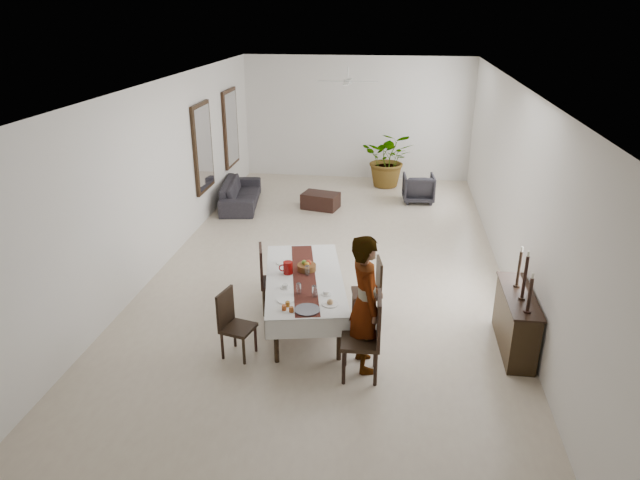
# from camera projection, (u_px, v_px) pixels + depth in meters

# --- Properties ---
(floor) EXTENTS (6.00, 12.00, 0.00)m
(floor) POSITION_uv_depth(u_px,v_px,m) (330.00, 269.00, 10.18)
(floor) COLOR beige
(floor) RESTS_ON ground
(ceiling) EXTENTS (6.00, 12.00, 0.02)m
(ceiling) POSITION_uv_depth(u_px,v_px,m) (331.00, 85.00, 8.97)
(ceiling) COLOR silver
(ceiling) RESTS_ON wall_back
(wall_back) EXTENTS (6.00, 0.02, 3.20)m
(wall_back) POSITION_uv_depth(u_px,v_px,m) (357.00, 119.00, 15.08)
(wall_back) COLOR white
(wall_back) RESTS_ON floor
(wall_front) EXTENTS (6.00, 0.02, 3.20)m
(wall_front) POSITION_uv_depth(u_px,v_px,m) (233.00, 420.00, 4.08)
(wall_front) COLOR white
(wall_front) RESTS_ON floor
(wall_left) EXTENTS (0.02, 12.00, 3.20)m
(wall_left) POSITION_uv_depth(u_px,v_px,m) (160.00, 176.00, 9.95)
(wall_left) COLOR white
(wall_left) RESTS_ON floor
(wall_right) EXTENTS (0.02, 12.00, 3.20)m
(wall_right) POSITION_uv_depth(u_px,v_px,m) (515.00, 190.00, 9.21)
(wall_right) COLOR white
(wall_right) RESTS_ON floor
(dining_table_top) EXTENTS (1.35, 2.37, 0.05)m
(dining_table_top) POSITION_uv_depth(u_px,v_px,m) (304.00, 279.00, 8.27)
(dining_table_top) COLOR black
(dining_table_top) RESTS_ON table_leg_fl
(table_leg_fl) EXTENTS (0.08, 0.08, 0.65)m
(table_leg_fl) POSITION_uv_depth(u_px,v_px,m) (276.00, 340.00, 7.40)
(table_leg_fl) COLOR black
(table_leg_fl) RESTS_ON floor
(table_leg_fr) EXTENTS (0.08, 0.08, 0.65)m
(table_leg_fr) POSITION_uv_depth(u_px,v_px,m) (339.00, 338.00, 7.45)
(table_leg_fr) COLOR black
(table_leg_fr) RESTS_ON floor
(table_leg_bl) EXTENTS (0.08, 0.08, 0.65)m
(table_leg_bl) POSITION_uv_depth(u_px,v_px,m) (277.00, 271.00, 9.36)
(table_leg_bl) COLOR black
(table_leg_bl) RESTS_ON floor
(table_leg_br) EXTENTS (0.08, 0.08, 0.65)m
(table_leg_br) POSITION_uv_depth(u_px,v_px,m) (327.00, 269.00, 9.41)
(table_leg_br) COLOR black
(table_leg_br) RESTS_ON floor
(tablecloth_top) EXTENTS (1.55, 2.57, 0.01)m
(tablecloth_top) POSITION_uv_depth(u_px,v_px,m) (304.00, 278.00, 8.26)
(tablecloth_top) COLOR silver
(tablecloth_top) RESTS_ON dining_table_top
(tablecloth_drape_left) EXTENTS (0.48, 2.36, 0.28)m
(tablecloth_drape_left) POSITION_uv_depth(u_px,v_px,m) (267.00, 287.00, 8.28)
(tablecloth_drape_left) COLOR white
(tablecloth_drape_left) RESTS_ON dining_table_top
(tablecloth_drape_right) EXTENTS (0.48, 2.36, 0.28)m
(tablecloth_drape_right) POSITION_uv_depth(u_px,v_px,m) (341.00, 285.00, 8.35)
(tablecloth_drape_right) COLOR white
(tablecloth_drape_right) RESTS_ON dining_table_top
(tablecloth_drape_near) EXTENTS (1.08, 0.23, 0.28)m
(tablecloth_drape_near) POSITION_uv_depth(u_px,v_px,m) (308.00, 329.00, 7.21)
(tablecloth_drape_near) COLOR white
(tablecloth_drape_near) RESTS_ON dining_table_top
(tablecloth_drape_far) EXTENTS (1.08, 0.23, 0.28)m
(tablecloth_drape_far) POSITION_uv_depth(u_px,v_px,m) (302.00, 253.00, 9.42)
(tablecloth_drape_far) COLOR white
(tablecloth_drape_far) RESTS_ON dining_table_top
(table_runner) EXTENTS (0.78, 2.35, 0.00)m
(table_runner) POSITION_uv_depth(u_px,v_px,m) (304.00, 277.00, 8.26)
(table_runner) COLOR #562018
(table_runner) RESTS_ON tablecloth_top
(red_pitcher) EXTENTS (0.16, 0.16, 0.19)m
(red_pitcher) POSITION_uv_depth(u_px,v_px,m) (288.00, 268.00, 8.34)
(red_pitcher) COLOR maroon
(red_pitcher) RESTS_ON tablecloth_top
(pitcher_handle) EXTENTS (0.11, 0.04, 0.11)m
(pitcher_handle) POSITION_uv_depth(u_px,v_px,m) (283.00, 268.00, 8.34)
(pitcher_handle) COLOR #970B0E
(pitcher_handle) RESTS_ON red_pitcher
(wine_glass_near) EXTENTS (0.07, 0.07, 0.16)m
(wine_glass_near) POSITION_uv_depth(u_px,v_px,m) (314.00, 291.00, 7.68)
(wine_glass_near) COLOR silver
(wine_glass_near) RESTS_ON tablecloth_top
(wine_glass_mid) EXTENTS (0.07, 0.07, 0.16)m
(wine_glass_mid) POSITION_uv_depth(u_px,v_px,m) (299.00, 289.00, 7.75)
(wine_glass_mid) COLOR white
(wine_glass_mid) RESTS_ON tablecloth_top
(wine_glass_far) EXTENTS (0.07, 0.07, 0.16)m
(wine_glass_far) POSITION_uv_depth(u_px,v_px,m) (307.00, 271.00, 8.28)
(wine_glass_far) COLOR white
(wine_glass_far) RESTS_ON tablecloth_top
(teacup_right) EXTENTS (0.08, 0.08, 0.06)m
(teacup_right) POSITION_uv_depth(u_px,v_px,m) (326.00, 293.00, 7.75)
(teacup_right) COLOR white
(teacup_right) RESTS_ON saucer_right
(saucer_right) EXTENTS (0.14, 0.14, 0.01)m
(saucer_right) POSITION_uv_depth(u_px,v_px,m) (326.00, 294.00, 7.76)
(saucer_right) COLOR white
(saucer_right) RESTS_ON tablecloth_top
(teacup_left) EXTENTS (0.08, 0.08, 0.06)m
(teacup_left) POSITION_uv_depth(u_px,v_px,m) (285.00, 286.00, 7.93)
(teacup_left) COLOR silver
(teacup_left) RESTS_ON saucer_left
(saucer_left) EXTENTS (0.14, 0.14, 0.01)m
(saucer_left) POSITION_uv_depth(u_px,v_px,m) (285.00, 288.00, 7.94)
(saucer_left) COLOR white
(saucer_left) RESTS_ON tablecloth_top
(plate_near_right) EXTENTS (0.22, 0.22, 0.01)m
(plate_near_right) POSITION_uv_depth(u_px,v_px,m) (330.00, 304.00, 7.50)
(plate_near_right) COLOR white
(plate_near_right) RESTS_ON tablecloth_top
(bread_near_right) EXTENTS (0.08, 0.08, 0.08)m
(bread_near_right) POSITION_uv_depth(u_px,v_px,m) (330.00, 302.00, 7.49)
(bread_near_right) COLOR tan
(bread_near_right) RESTS_ON plate_near_right
(plate_near_left) EXTENTS (0.22, 0.22, 0.01)m
(plate_near_left) POSITION_uv_depth(u_px,v_px,m) (285.00, 300.00, 7.60)
(plate_near_left) COLOR white
(plate_near_left) RESTS_ON tablecloth_top
(plate_far_left) EXTENTS (0.22, 0.22, 0.01)m
(plate_far_left) POSITION_uv_depth(u_px,v_px,m) (283.00, 263.00, 8.71)
(plate_far_left) COLOR white
(plate_far_left) RESTS_ON tablecloth_top
(serving_tray) EXTENTS (0.34, 0.34, 0.02)m
(serving_tray) POSITION_uv_depth(u_px,v_px,m) (307.00, 310.00, 7.35)
(serving_tray) COLOR #404046
(serving_tray) RESTS_ON tablecloth_top
(jam_jar_a) EXTENTS (0.06, 0.06, 0.07)m
(jam_jar_a) POSITION_uv_depth(u_px,v_px,m) (291.00, 310.00, 7.31)
(jam_jar_a) COLOR brown
(jam_jar_a) RESTS_ON tablecloth_top
(jam_jar_b) EXTENTS (0.06, 0.06, 0.07)m
(jam_jar_b) POSITION_uv_depth(u_px,v_px,m) (284.00, 308.00, 7.35)
(jam_jar_b) COLOR #974116
(jam_jar_b) RESTS_ON tablecloth_top
(jam_jar_c) EXTENTS (0.06, 0.06, 0.07)m
(jam_jar_c) POSITION_uv_depth(u_px,v_px,m) (288.00, 304.00, 7.44)
(jam_jar_c) COLOR #925915
(jam_jar_c) RESTS_ON tablecloth_top
(fruit_basket) EXTENTS (0.28, 0.28, 0.09)m
(fruit_basket) POSITION_uv_depth(u_px,v_px,m) (307.00, 267.00, 8.46)
(fruit_basket) COLOR brown
(fruit_basket) RESTS_ON tablecloth_top
(fruit_red) EXTENTS (0.08, 0.08, 0.08)m
(fruit_red) POSITION_uv_depth(u_px,v_px,m) (309.00, 263.00, 8.45)
(fruit_red) COLOR #A62510
(fruit_red) RESTS_ON fruit_basket
(fruit_green) EXTENTS (0.07, 0.07, 0.07)m
(fruit_green) POSITION_uv_depth(u_px,v_px,m) (304.00, 262.00, 8.46)
(fruit_green) COLOR #5D8929
(fruit_green) RESTS_ON fruit_basket
(fruit_yellow) EXTENTS (0.08, 0.08, 0.08)m
(fruit_yellow) POSITION_uv_depth(u_px,v_px,m) (307.00, 264.00, 8.39)
(fruit_yellow) COLOR gold
(fruit_yellow) RESTS_ON fruit_basket
(chair_right_near_seat) EXTENTS (0.50, 0.50, 0.05)m
(chair_right_near_seat) POSITION_uv_depth(u_px,v_px,m) (360.00, 341.00, 7.06)
(chair_right_near_seat) COLOR black
(chair_right_near_seat) RESTS_ON chair_right_near_leg_fl
(chair_right_near_leg_fl) EXTENTS (0.05, 0.05, 0.47)m
(chair_right_near_leg_fl) POSITION_uv_depth(u_px,v_px,m) (375.00, 369.00, 6.97)
(chair_right_near_leg_fl) COLOR black
(chair_right_near_leg_fl) RESTS_ON floor
(chair_right_near_leg_fr) EXTENTS (0.05, 0.05, 0.47)m
(chair_right_near_leg_fr) POSITION_uv_depth(u_px,v_px,m) (375.00, 351.00, 7.33)
(chair_right_near_leg_fr) COLOR black
(chair_right_near_leg_fr) RESTS_ON floor
(chair_right_near_leg_bl) EXTENTS (0.05, 0.05, 0.47)m
(chair_right_near_leg_bl) POSITION_uv_depth(u_px,v_px,m) (344.00, 368.00, 7.00)
(chair_right_near_leg_bl) COLOR black
(chair_right_near_leg_bl) RESTS_ON floor
(chair_right_near_leg_br) EXTENTS (0.05, 0.05, 0.47)m
(chair_right_near_leg_br) POSITION_uv_depth(u_px,v_px,m) (345.00, 350.00, 7.36)
(chair_right_near_leg_br) COLOR black
(chair_right_near_leg_br) RESTS_ON floor
(chair_right_near_back) EXTENTS (0.07, 0.48, 0.61)m
(chair_right_near_back) POSITION_uv_depth(u_px,v_px,m) (379.00, 319.00, 6.92)
(chair_right_near_back) COLOR black
(chair_right_near_back) RESTS_ON chair_right_near_seat
(chair_right_far_seat) EXTENTS (0.47, 0.47, 0.05)m
(chair_right_far_seat) POSITION_uv_depth(u_px,v_px,m) (366.00, 293.00, 8.41)
(chair_right_far_seat) COLOR black
(chair_right_far_seat) RESTS_ON chair_right_far_leg_fl
(chair_right_far_leg_fl) EXTENTS (0.05, 0.05, 0.40)m
(chair_right_far_leg_fl) POSITION_uv_depth(u_px,v_px,m) (378.00, 312.00, 8.35)
(chair_right_far_leg_fl) COLOR black
(chair_right_far_leg_fl) RESTS_ON floor
(chair_right_far_leg_fr) EXTENTS (0.05, 0.05, 0.40)m
(chair_right_far_leg_fr) POSITION_uv_depth(u_px,v_px,m) (375.00, 301.00, 8.65)
(chair_right_far_leg_fr) COLOR black
(chair_right_far_leg_fr) RESTS_ON floor
(chair_right_far_leg_bl) EXTENTS (0.05, 0.05, 0.40)m
(chair_right_far_leg_bl) POSITION_uv_depth(u_px,v_px,m) (356.00, 312.00, 8.33)
(chair_right_far_leg_bl) COLOR black
(chair_right_far_leg_bl) RESTS_ON floor
(chair_right_far_leg_br) EXTENTS (0.05, 0.05, 0.40)m
(chair_right_far_leg_br) POSITION_uv_depth(u_px,v_px,m) (353.00, 302.00, 8.64)
(chair_right_far_leg_br) COLOR black
(chair_right_far_leg_br) RESTS_ON floor
(chair_right_far_back) EXTENTS (0.11, 0.41, 0.52)m
(chair_right_far_back) POSITION_uv_depth(u_px,v_px,m) (379.00, 276.00, 8.31)
(chair_right_far_back) COLOR black
(chair_right_far_back) RESTS_ON chair_right_far_seat
(chair_left_near_seat) EXTENTS (0.48, 0.48, 0.04)m
(chair_left_near_seat) POSITION_uv_depth(u_px,v_px,m) (238.00, 328.00, 7.52)
(chair_left_near_seat) COLOR black
(chair_left_near_seat) RESTS_ON chair_left_near_leg_fl
(chair_left_near_leg_fl) EXTENTS (0.05, 0.05, 0.39)m
(chair_left_near_leg_fl) POSITION_uv_depth(u_px,v_px,m) (235.00, 334.00, 7.79)
(chair_left_near_leg_fl) COLOR black
(chair_left_near_leg_fl) RESTS_ON floor
(chair_left_near_leg_fr) EXTENTS (0.05, 0.05, 0.39)m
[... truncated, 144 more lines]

